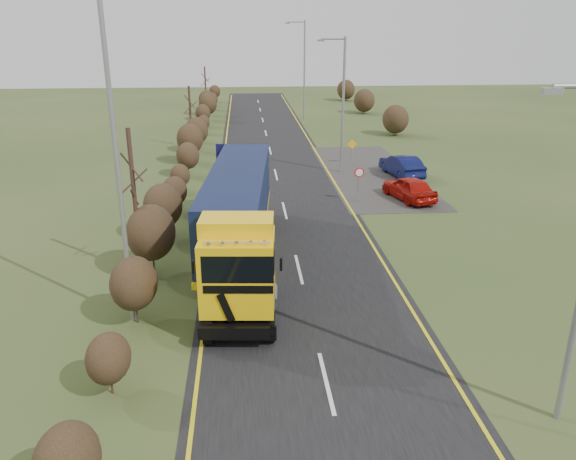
{
  "coord_description": "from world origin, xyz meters",
  "views": [
    {
      "loc": [
        -2.19,
        -17.5,
        9.63
      ],
      "look_at": [
        -0.48,
        3.77,
        1.87
      ],
      "focal_mm": 35.0,
      "sensor_mm": 36.0,
      "label": 1
    }
  ],
  "objects_px": {
    "lorry": "(238,214)",
    "car_blue_sedan": "(402,166)",
    "speed_sign": "(359,179)",
    "car_red_hatchback": "(409,188)"
  },
  "relations": [
    {
      "from": "lorry",
      "to": "car_blue_sedan",
      "type": "bearing_deg",
      "value": 56.88
    },
    {
      "from": "lorry",
      "to": "car_red_hatchback",
      "type": "height_order",
      "value": "lorry"
    },
    {
      "from": "lorry",
      "to": "car_red_hatchback",
      "type": "bearing_deg",
      "value": 45.94
    },
    {
      "from": "lorry",
      "to": "car_blue_sedan",
      "type": "height_order",
      "value": "lorry"
    },
    {
      "from": "car_red_hatchback",
      "to": "car_blue_sedan",
      "type": "relative_size",
      "value": 0.93
    },
    {
      "from": "lorry",
      "to": "speed_sign",
      "type": "height_order",
      "value": "lorry"
    },
    {
      "from": "lorry",
      "to": "car_red_hatchback",
      "type": "relative_size",
      "value": 3.47
    },
    {
      "from": "speed_sign",
      "to": "lorry",
      "type": "bearing_deg",
      "value": -128.97
    },
    {
      "from": "car_red_hatchback",
      "to": "lorry",
      "type": "bearing_deg",
      "value": 26.29
    },
    {
      "from": "car_red_hatchback",
      "to": "speed_sign",
      "type": "height_order",
      "value": "speed_sign"
    }
  ]
}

